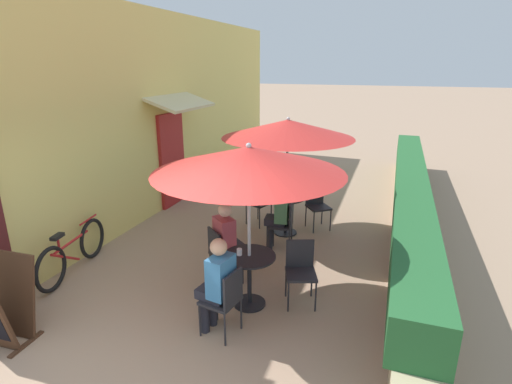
{
  "coord_description": "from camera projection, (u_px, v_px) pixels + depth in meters",
  "views": [
    {
      "loc": [
        2.34,
        -2.57,
        3.15
      ],
      "look_at": [
        0.15,
        3.68,
        1.0
      ],
      "focal_mm": 28.0,
      "sensor_mm": 36.0,
      "label": 1
    }
  ],
  "objects": [
    {
      "name": "cafe_facade_wall",
      "position": [
        173.0,
        111.0,
        9.19
      ],
      "size": [
        0.98,
        11.45,
        4.2
      ],
      "color": "#E0CC6B",
      "rests_on": "ground_plane"
    },
    {
      "name": "planter_hedge",
      "position": [
        410.0,
        199.0,
        8.03
      ],
      "size": [
        0.6,
        10.45,
        1.01
      ],
      "color": "tan",
      "rests_on": "ground_plane"
    },
    {
      "name": "patio_table_near",
      "position": [
        249.0,
        271.0,
        5.31
      ],
      "size": [
        0.7,
        0.7,
        0.74
      ],
      "color": "black",
      "rests_on": "ground_plane"
    },
    {
      "name": "patio_umbrella_near",
      "position": [
        249.0,
        160.0,
        4.84
      ],
      "size": [
        2.39,
        2.39,
        2.23
      ],
      "color": "#B7B7BC",
      "rests_on": "ground_plane"
    },
    {
      "name": "cafe_chair_near_left",
      "position": [
        221.0,
        251.0,
        5.83
      ],
      "size": [
        0.56,
        0.56,
        0.87
      ],
      "rotation": [
        0.0,
        0.0,
        5.59
      ],
      "color": "#232328",
      "rests_on": "ground_plane"
    },
    {
      "name": "seated_patron_near_left",
      "position": [
        228.0,
        239.0,
        5.84
      ],
      "size": [
        0.5,
        0.51,
        1.25
      ],
      "rotation": [
        0.0,
        0.0,
        5.59
      ],
      "color": "#23232D",
      "rests_on": "ground_plane"
    },
    {
      "name": "cafe_chair_near_right",
      "position": [
        225.0,
        297.0,
        4.7
      ],
      "size": [
        0.46,
        0.46,
        0.87
      ],
      "rotation": [
        0.0,
        0.0,
        7.68
      ],
      "color": "#232328",
      "rests_on": "ground_plane"
    },
    {
      "name": "seated_patron_near_right",
      "position": [
        217.0,
        282.0,
        4.7
      ],
      "size": [
        0.45,
        0.38,
        1.25
      ],
      "rotation": [
        0.0,
        0.0,
        7.68
      ],
      "color": "#23232D",
      "rests_on": "ground_plane"
    },
    {
      "name": "cafe_chair_near_back",
      "position": [
        300.0,
        267.0,
        5.39
      ],
      "size": [
        0.51,
        0.51,
        0.87
      ],
      "rotation": [
        0.0,
        0.0,
        9.77
      ],
      "color": "#232328",
      "rests_on": "ground_plane"
    },
    {
      "name": "coffee_cup_near",
      "position": [
        239.0,
        252.0,
        5.23
      ],
      "size": [
        0.07,
        0.07,
        0.09
      ],
      "color": "white",
      "rests_on": "patio_table_near"
    },
    {
      "name": "patio_table_mid",
      "position": [
        286.0,
        208.0,
        7.59
      ],
      "size": [
        0.7,
        0.7,
        0.74
      ],
      "color": "black",
      "rests_on": "ground_plane"
    },
    {
      "name": "patio_umbrella_mid",
      "position": [
        288.0,
        129.0,
        7.12
      ],
      "size": [
        2.39,
        2.39,
        2.23
      ],
      "color": "#B7B7BC",
      "rests_on": "ground_plane"
    },
    {
      "name": "cafe_chair_mid_left",
      "position": [
        256.0,
        201.0,
        7.97
      ],
      "size": [
        0.52,
        0.52,
        0.87
      ],
      "rotation": [
        0.0,
        0.0,
        5.89
      ],
      "color": "#232328",
      "rests_on": "ground_plane"
    },
    {
      "name": "cafe_chair_mid_right",
      "position": [
        285.0,
        222.0,
        6.93
      ],
      "size": [
        0.45,
        0.45,
        0.87
      ],
      "rotation": [
        0.0,
        0.0,
        7.99
      ],
      "color": "#232328",
      "rests_on": "ground_plane"
    },
    {
      "name": "seated_patron_mid_right",
      "position": [
        279.0,
        212.0,
        6.9
      ],
      "size": [
        0.44,
        0.37,
        1.25
      ],
      "rotation": [
        0.0,
        0.0,
        7.99
      ],
      "color": "#23232D",
      "rests_on": "ground_plane"
    },
    {
      "name": "cafe_chair_mid_back",
      "position": [
        317.0,
        203.0,
        7.86
      ],
      "size": [
        0.56,
        0.56,
        0.87
      ],
      "rotation": [
        0.0,
        0.0,
        10.08
      ],
      "color": "#232328",
      "rests_on": "ground_plane"
    },
    {
      "name": "bicycle_leaning",
      "position": [
        73.0,
        252.0,
        6.19
      ],
      "size": [
        0.36,
        1.73,
        0.77
      ],
      "rotation": [
        0.0,
        0.0,
        0.17
      ],
      "color": "black",
      "rests_on": "ground_plane"
    }
  ]
}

